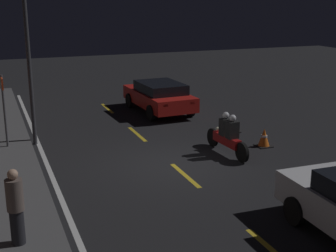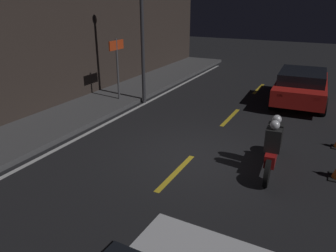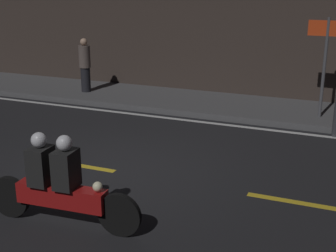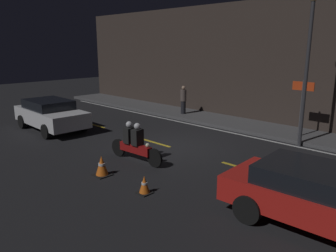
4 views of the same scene
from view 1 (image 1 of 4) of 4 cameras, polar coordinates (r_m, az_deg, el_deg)
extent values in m
plane|color=black|center=(14.40, 0.51, -4.67)|extent=(56.00, 56.00, 0.00)
cube|color=gold|center=(9.98, 12.80, -14.71)|extent=(2.00, 0.14, 0.01)
cube|color=gold|center=(13.54, 2.10, -6.01)|extent=(2.00, 0.14, 0.01)
cube|color=gold|center=(17.53, -3.77, -0.98)|extent=(2.00, 0.14, 0.01)
cube|color=gold|center=(21.72, -7.41, 2.15)|extent=(2.00, 0.14, 0.01)
cube|color=silver|center=(13.56, -13.78, -6.43)|extent=(25.20, 0.14, 0.01)
cylinder|color=black|center=(11.03, 15.19, -9.95)|extent=(0.66, 0.20, 0.65)
cube|color=red|center=(20.75, -1.14, 3.44)|extent=(4.33, 2.05, 0.60)
cube|color=black|center=(20.46, -0.92, 4.73)|extent=(2.41, 1.78, 0.42)
cube|color=red|center=(18.61, -0.33, 2.51)|extent=(0.07, 0.20, 0.10)
cube|color=red|center=(19.11, 2.98, 2.84)|extent=(0.07, 0.20, 0.10)
cylinder|color=black|center=(21.70, -4.71, 3.11)|extent=(0.68, 0.21, 0.67)
cylinder|color=black|center=(22.35, -0.32, 3.53)|extent=(0.68, 0.21, 0.67)
cylinder|color=black|center=(19.29, -2.09, 1.59)|extent=(0.68, 0.21, 0.67)
cylinder|color=black|center=(20.02, 2.73, 2.10)|extent=(0.68, 0.21, 0.67)
cylinder|color=black|center=(16.07, 5.47, -1.39)|extent=(0.64, 0.12, 0.63)
cylinder|color=black|center=(14.65, 9.02, -3.20)|extent=(0.64, 0.14, 0.63)
cube|color=maroon|center=(15.31, 7.18, -1.72)|extent=(1.37, 0.33, 0.30)
sphere|color=#F2EABF|center=(15.71, 6.08, -0.36)|extent=(0.14, 0.14, 0.14)
cube|color=black|center=(15.27, 7.03, -0.10)|extent=(0.30, 0.38, 0.55)
sphere|color=silver|center=(15.17, 7.08, 1.30)|extent=(0.22, 0.22, 0.22)
cube|color=black|center=(14.95, 7.85, -0.47)|extent=(0.30, 0.38, 0.55)
sphere|color=silver|center=(14.85, 7.90, 0.96)|extent=(0.22, 0.22, 0.22)
cube|color=black|center=(16.41, 11.57, -2.39)|extent=(0.51, 0.51, 0.03)
cone|color=orange|center=(16.32, 11.63, -1.33)|extent=(0.39, 0.39, 0.60)
cylinder|color=white|center=(16.31, 11.63, -1.23)|extent=(0.21, 0.21, 0.07)
cube|color=black|center=(17.94, 8.12, -0.69)|extent=(0.38, 0.38, 0.03)
cone|color=orange|center=(17.87, 8.15, 0.09)|extent=(0.29, 0.29, 0.48)
cylinder|color=white|center=(17.86, 8.15, 0.17)|extent=(0.16, 0.16, 0.06)
cylinder|color=black|center=(10.02, -17.87, -11.62)|extent=(0.28, 0.28, 0.73)
cylinder|color=#594C47|center=(9.73, -18.21, -7.99)|extent=(0.34, 0.34, 0.65)
sphere|color=tan|center=(9.57, -18.42, -5.62)|extent=(0.21, 0.21, 0.21)
cylinder|color=#4C4C51|center=(16.15, -19.30, 1.71)|extent=(0.08, 0.08, 2.40)
cube|color=red|center=(15.97, -19.60, 5.02)|extent=(0.90, 0.05, 0.36)
cylinder|color=#333338|center=(16.38, -16.56, 7.09)|extent=(0.14, 0.14, 5.50)
camera|label=2|loc=(9.66, 36.10, 6.64)|focal=35.00mm
camera|label=3|loc=(20.51, 15.00, 10.65)|focal=50.00mm
camera|label=4|loc=(25.44, 12.45, 12.77)|focal=35.00mm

